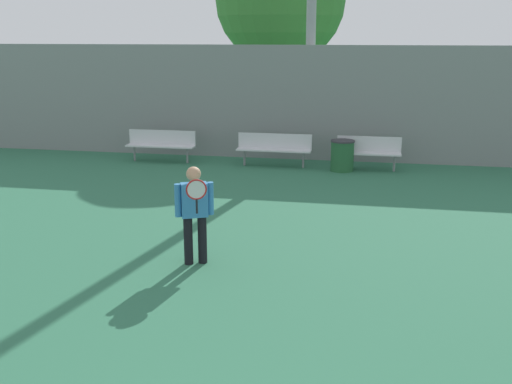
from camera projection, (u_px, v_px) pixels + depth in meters
The scene contains 7 objects.
tennis_player at pixel (195, 209), 9.15m from camera, with size 0.56×0.50×1.55m.
bench_courtside_near at pixel (274, 146), 16.15m from camera, with size 2.01×0.40×0.87m.
bench_courtside_far at pixel (369, 149), 15.70m from camera, with size 1.67×0.40×0.87m.
bench_adjacent_court at pixel (161, 142), 16.73m from camera, with size 1.94×0.40×0.87m.
trash_bin at pixel (342, 155), 15.61m from camera, with size 0.63×0.63×0.81m.
back_fence at pixel (330, 104), 16.60m from camera, with size 26.90×0.06×3.19m.
tree_green_broad at pixel (280, 0), 20.76m from camera, with size 4.52×4.52×6.91m.
Camera 1 is at (1.11, -2.03, 3.48)m, focal length 42.00 mm.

